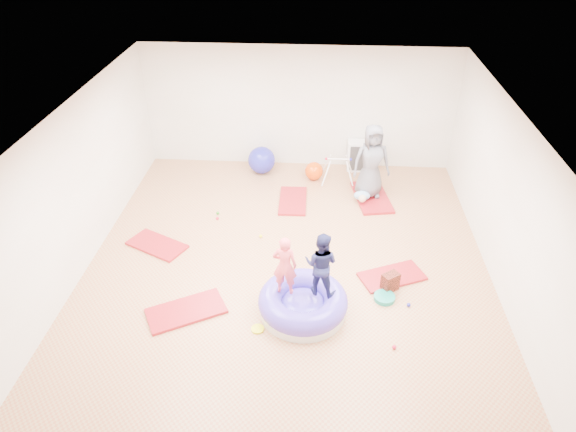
{
  "coord_description": "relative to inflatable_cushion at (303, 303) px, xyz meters",
  "views": [
    {
      "loc": [
        0.49,
        -6.99,
        5.69
      ],
      "look_at": [
        0.0,
        0.3,
        0.9
      ],
      "focal_mm": 32.0,
      "sensor_mm": 36.0,
      "label": 1
    }
  ],
  "objects": [
    {
      "name": "inflatable_cushion",
      "position": [
        0.0,
        0.0,
        0.0
      ],
      "size": [
        1.4,
        1.4,
        0.44
      ],
      "rotation": [
        0.0,
        0.0,
        -0.11
      ],
      "color": "silver",
      "rests_on": "ground"
    },
    {
      "name": "gym_mat_front_left",
      "position": [
        -1.83,
        -0.14,
        -0.15
      ],
      "size": [
        1.34,
        1.1,
        0.05
      ],
      "primitive_type": "cube",
      "rotation": [
        0.0,
        0.0,
        0.5
      ],
      "color": "maroon",
      "rests_on": "ground"
    },
    {
      "name": "child_pink",
      "position": [
        -0.29,
        0.05,
        0.74
      ],
      "size": [
        0.39,
        0.28,
        1.02
      ],
      "primitive_type": "imported",
      "rotation": [
        0.0,
        0.0,
        3.04
      ],
      "color": "#FF555F",
      "rests_on": "inflatable_cushion"
    },
    {
      "name": "cube_shelf",
      "position": [
        1.17,
        4.84,
        0.18
      ],
      "size": [
        0.7,
        0.35,
        0.7
      ],
      "color": "white",
      "rests_on": "ground"
    },
    {
      "name": "gym_mat_mid_left",
      "position": [
        -2.78,
        1.54,
        -0.15
      ],
      "size": [
        1.23,
        0.99,
        0.05
      ],
      "primitive_type": "cube",
      "rotation": [
        0.0,
        0.0,
        -0.47
      ],
      "color": "maroon",
      "rests_on": "ground"
    },
    {
      "name": "backpack",
      "position": [
        1.41,
        0.61,
        -0.01
      ],
      "size": [
        0.33,
        0.3,
        0.32
      ],
      "primitive_type": "cube",
      "rotation": [
        0.0,
        0.0,
        0.62
      ],
      "color": "maroon",
      "rests_on": "ground"
    },
    {
      "name": "room",
      "position": [
        -0.32,
        1.05,
        1.23
      ],
      "size": [
        7.01,
        8.01,
        2.81
      ],
      "color": "tan",
      "rests_on": "ground"
    },
    {
      "name": "exercise_ball_orange",
      "position": [
        0.06,
        4.3,
        0.03
      ],
      "size": [
        0.41,
        0.41,
        0.41
      ],
      "primitive_type": "sphere",
      "color": "#E84506",
      "rests_on": "ground"
    },
    {
      "name": "gym_mat_center_back",
      "position": [
        -0.35,
        3.28,
        -0.15
      ],
      "size": [
        0.58,
        1.13,
        0.05
      ],
      "primitive_type": "cube",
      "rotation": [
        0.0,
        0.0,
        1.59
      ],
      "color": "maroon",
      "rests_on": "ground"
    },
    {
      "name": "balance_disc",
      "position": [
        1.31,
        0.36,
        -0.13
      ],
      "size": [
        0.34,
        0.34,
        0.08
      ],
      "primitive_type": "cylinder",
      "color": "#188D79",
      "rests_on": "ground"
    },
    {
      "name": "gym_mat_rear_right",
      "position": [
        1.32,
        3.53,
        -0.14
      ],
      "size": [
        0.88,
        1.42,
        0.06
      ],
      "primitive_type": "cube",
      "rotation": [
        0.0,
        0.0,
        1.74
      ],
      "color": "maroon",
      "rests_on": "ground"
    },
    {
      "name": "gym_mat_right",
      "position": [
        1.49,
        0.93,
        -0.15
      ],
      "size": [
        1.22,
        0.93,
        0.05
      ],
      "primitive_type": "cube",
      "rotation": [
        0.0,
        0.0,
        0.41
      ],
      "color": "maroon",
      "rests_on": "ground"
    },
    {
      "name": "ball_pit_balls",
      "position": [
        -0.2,
        1.11,
        -0.14
      ],
      "size": [
        3.59,
        3.43,
        0.06
      ],
      "color": "yellow",
      "rests_on": "ground"
    },
    {
      "name": "child_navy",
      "position": [
        0.26,
        0.09,
        0.77
      ],
      "size": [
        0.61,
        0.53,
        1.07
      ],
      "primitive_type": "imported",
      "rotation": [
        0.0,
        0.0,
        2.86
      ],
      "color": "#1D1F4C",
      "rests_on": "inflatable_cushion"
    },
    {
      "name": "yellow_toy",
      "position": [
        -0.67,
        -0.44,
        -0.16
      ],
      "size": [
        0.2,
        0.2,
        0.03
      ],
      "primitive_type": "cylinder",
      "color": "yellow",
      "rests_on": "ground"
    },
    {
      "name": "adult_caregiver",
      "position": [
        1.25,
        3.6,
        0.68
      ],
      "size": [
        0.85,
        0.64,
        1.59
      ],
      "primitive_type": "imported",
      "rotation": [
        0.0,
        0.0,
        0.18
      ],
      "color": "#5A5A62",
      "rests_on": "gym_mat_rear_right"
    },
    {
      "name": "infant",
      "position": [
        1.09,
        3.34,
        -0.01
      ],
      "size": [
        0.35,
        0.35,
        0.2
      ],
      "color": "#80A8CA",
      "rests_on": "gym_mat_rear_right"
    },
    {
      "name": "infant_play_gym",
      "position": [
        0.6,
        4.27,
        0.2
      ],
      "size": [
        0.72,
        0.69,
        0.55
      ],
      "rotation": [
        0.0,
        0.0,
        0.06
      ],
      "color": "white",
      "rests_on": "ground"
    },
    {
      "name": "exercise_ball_blue",
      "position": [
        -1.15,
        4.54,
        0.14
      ],
      "size": [
        0.62,
        0.62,
        0.62
      ],
      "primitive_type": "sphere",
      "color": "#2424A7",
      "rests_on": "ground"
    }
  ]
}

